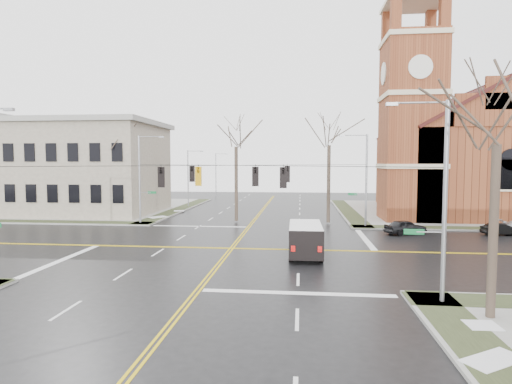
# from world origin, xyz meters

# --- Properties ---
(ground) EXTENTS (120.00, 120.00, 0.00)m
(ground) POSITION_xyz_m (0.00, 0.00, 0.00)
(ground) COLOR black
(ground) RESTS_ON ground
(sidewalks) EXTENTS (80.00, 80.00, 0.17)m
(sidewalks) POSITION_xyz_m (0.00, 0.00, 0.08)
(sidewalks) COLOR gray
(sidewalks) RESTS_ON ground
(road_markings) EXTENTS (100.00, 100.00, 0.01)m
(road_markings) POSITION_xyz_m (0.00, 0.00, 0.01)
(road_markings) COLOR gold
(road_markings) RESTS_ON ground
(church) EXTENTS (24.28, 27.48, 27.50)m
(church) POSITION_xyz_m (24.76, 24.78, 8.43)
(church) COLOR brown
(church) RESTS_ON ground
(civic_building_a) EXTENTS (18.00, 14.00, 11.00)m
(civic_building_a) POSITION_xyz_m (-22.00, 20.00, 5.50)
(civic_building_a) COLOR gray
(civic_building_a) RESTS_ON ground
(signal_pole_ne) EXTENTS (2.75, 0.22, 9.00)m
(signal_pole_ne) POSITION_xyz_m (11.32, 11.50, 4.95)
(signal_pole_ne) COLOR gray
(signal_pole_ne) RESTS_ON ground
(signal_pole_nw) EXTENTS (2.75, 0.22, 9.00)m
(signal_pole_nw) POSITION_xyz_m (-11.32, 11.50, 4.95)
(signal_pole_nw) COLOR gray
(signal_pole_nw) RESTS_ON ground
(signal_pole_se) EXTENTS (2.75, 0.22, 9.00)m
(signal_pole_se) POSITION_xyz_m (11.32, -11.50, 4.95)
(signal_pole_se) COLOR gray
(signal_pole_se) RESTS_ON ground
(span_wires) EXTENTS (23.02, 23.02, 0.03)m
(span_wires) POSITION_xyz_m (0.00, 0.00, 6.20)
(span_wires) COLOR black
(span_wires) RESTS_ON ground
(traffic_signals) EXTENTS (8.21, 8.26, 1.30)m
(traffic_signals) POSITION_xyz_m (-0.00, -0.67, 5.45)
(traffic_signals) COLOR black
(traffic_signals) RESTS_ON ground
(streetlight_north_a) EXTENTS (2.30, 0.20, 8.00)m
(streetlight_north_a) POSITION_xyz_m (-10.65, 28.00, 4.47)
(streetlight_north_a) COLOR gray
(streetlight_north_a) RESTS_ON ground
(streetlight_north_b) EXTENTS (2.30, 0.20, 8.00)m
(streetlight_north_b) POSITION_xyz_m (-10.65, 48.00, 4.47)
(streetlight_north_b) COLOR gray
(streetlight_north_b) RESTS_ON ground
(cargo_van) EXTENTS (2.29, 5.74, 2.16)m
(cargo_van) POSITION_xyz_m (5.45, -1.74, 1.28)
(cargo_van) COLOR white
(cargo_van) RESTS_ON ground
(parked_car_a) EXTENTS (4.14, 2.96, 1.31)m
(parked_car_a) POSITION_xyz_m (14.44, 7.76, 0.65)
(parked_car_a) COLOR black
(parked_car_a) RESTS_ON ground
(parked_car_b) EXTENTS (3.39, 1.56, 1.08)m
(parked_car_b) POSITION_xyz_m (22.71, 8.15, 0.54)
(parked_car_b) COLOR black
(parked_car_b) RESTS_ON ground
(tree_nw_far) EXTENTS (4.00, 4.00, 11.73)m
(tree_nw_far) POSITION_xyz_m (-15.34, 14.12, 8.49)
(tree_nw_far) COLOR #3C3026
(tree_nw_far) RESTS_ON ground
(tree_nw_near) EXTENTS (4.00, 4.00, 11.88)m
(tree_nw_near) POSITION_xyz_m (-1.74, 13.84, 8.60)
(tree_nw_near) COLOR #3C3026
(tree_nw_near) RESTS_ON ground
(tree_ne) EXTENTS (4.00, 4.00, 12.05)m
(tree_ne) POSITION_xyz_m (7.99, 13.67, 8.71)
(tree_ne) COLOR #3C3026
(tree_ne) RESTS_ON ground
(tree_se) EXTENTS (4.00, 4.00, 10.48)m
(tree_se) POSITION_xyz_m (12.81, -13.31, 7.60)
(tree_se) COLOR #3C3026
(tree_se) RESTS_ON ground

